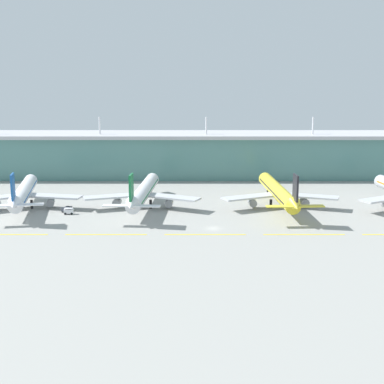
# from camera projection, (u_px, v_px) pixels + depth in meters

# --- Properties ---
(ground_plane) EXTENTS (600.00, 600.00, 0.00)m
(ground_plane) POSITION_uv_depth(u_px,v_px,m) (213.00, 229.00, 195.10)
(ground_plane) COLOR gray
(terminal_building) EXTENTS (288.00, 34.00, 32.56)m
(terminal_building) POSITION_uv_depth(u_px,v_px,m) (206.00, 155.00, 295.35)
(terminal_building) COLOR slate
(terminal_building) RESTS_ON ground
(airliner_nearest) EXTENTS (48.07, 62.21, 18.90)m
(airliner_nearest) POSITION_uv_depth(u_px,v_px,m) (23.00, 193.00, 224.21)
(airliner_nearest) COLOR white
(airliner_nearest) RESTS_ON ground
(airliner_near_middle) EXTENTS (48.71, 66.12, 18.90)m
(airliner_near_middle) POSITION_uv_depth(u_px,v_px,m) (143.00, 192.00, 225.42)
(airliner_near_middle) COLOR silver
(airliner_near_middle) RESTS_ON ground
(airliner_far_middle) EXTENTS (48.74, 68.20, 18.90)m
(airliner_far_middle) POSITION_uv_depth(u_px,v_px,m) (278.00, 192.00, 225.84)
(airliner_far_middle) COLOR yellow
(airliner_far_middle) RESTS_ON ground
(taxiway_stripe_west) EXTENTS (28.00, 0.70, 0.04)m
(taxiway_stripe_west) POSITION_uv_depth(u_px,v_px,m) (7.00, 235.00, 187.47)
(taxiway_stripe_west) COLOR yellow
(taxiway_stripe_west) RESTS_ON ground
(taxiway_stripe_mid_west) EXTENTS (28.00, 0.70, 0.04)m
(taxiway_stripe_mid_west) POSITION_uv_depth(u_px,v_px,m) (106.00, 235.00, 187.48)
(taxiway_stripe_mid_west) COLOR yellow
(taxiway_stripe_mid_west) RESTS_ON ground
(taxiway_stripe_centre) EXTENTS (28.00, 0.70, 0.04)m
(taxiway_stripe_centre) POSITION_uv_depth(u_px,v_px,m) (205.00, 235.00, 187.49)
(taxiway_stripe_centre) COLOR yellow
(taxiway_stripe_centre) RESTS_ON ground
(taxiway_stripe_mid_east) EXTENTS (28.00, 0.70, 0.04)m
(taxiway_stripe_mid_east) POSITION_uv_depth(u_px,v_px,m) (304.00, 235.00, 187.51)
(taxiway_stripe_mid_east) COLOR yellow
(taxiway_stripe_mid_east) RESTS_ON ground
(baggage_cart) EXTENTS (3.69, 2.14, 2.48)m
(baggage_cart) POSITION_uv_depth(u_px,v_px,m) (68.00, 211.00, 215.06)
(baggage_cart) COLOR silver
(baggage_cart) RESTS_ON ground
(pushback_tug) EXTENTS (3.83, 4.97, 1.85)m
(pushback_tug) POSITION_uv_depth(u_px,v_px,m) (67.00, 209.00, 219.33)
(pushback_tug) COLOR #333842
(pushback_tug) RESTS_ON ground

